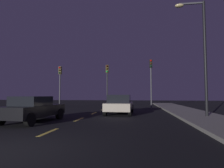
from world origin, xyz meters
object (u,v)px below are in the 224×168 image
Objects in this scene: traffic_signal_left at (60,79)px; traffic_signal_right at (151,74)px; street_lamp_right at (200,47)px; car_adjacent_lane at (33,109)px; traffic_signal_center at (107,78)px; car_stopped_ahead at (120,104)px.

traffic_signal_right is at bearing 0.01° from traffic_signal_left.
street_lamp_right is (2.58, -7.69, 0.84)m from traffic_signal_right.
traffic_signal_center is at bearing 77.68° from car_adjacent_lane.
car_adjacent_lane is (-4.26, -4.85, -0.03)m from car_stopped_ahead.
car_stopped_ahead is at bearing -71.55° from traffic_signal_center.
traffic_signal_center is 11.23m from car_adjacent_lane.
car_stopped_ahead is at bearing -37.90° from traffic_signal_left.
traffic_signal_left is 11.43m from car_adjacent_lane.
car_adjacent_lane is at bearing -73.33° from traffic_signal_left.
traffic_signal_right is at bearing 0.01° from traffic_signal_center.
traffic_signal_right reaches higher than car_adjacent_lane.
traffic_signal_right reaches higher than traffic_signal_center.
street_lamp_right is at bearing -30.84° from traffic_signal_left.
traffic_signal_right is 0.70× the size of street_lamp_right.
car_stopped_ahead is at bearing -116.14° from traffic_signal_right.
traffic_signal_left is at bearing 142.10° from car_stopped_ahead.
street_lamp_right reaches higher than traffic_signal_center.
traffic_signal_center reaches higher than car_adjacent_lane.
car_adjacent_lane is at bearing -102.32° from traffic_signal_center.
street_lamp_right is at bearing -19.18° from car_stopped_ahead.
traffic_signal_left is 15.04m from street_lamp_right.
street_lamp_right reaches higher than traffic_signal_right.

